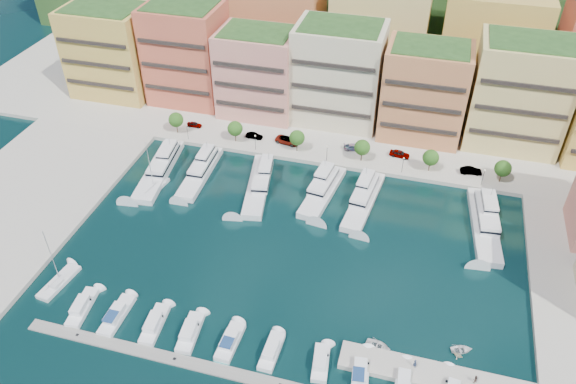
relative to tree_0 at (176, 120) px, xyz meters
name	(u,v)px	position (x,y,z in m)	size (l,w,h in m)	color
ground	(293,251)	(40.00, -33.50, -4.74)	(400.00, 400.00, 0.00)	black
north_quay	(350,104)	(40.00, 28.50, -4.74)	(220.00, 64.00, 2.00)	#9E998E
west_quay	(2,222)	(-22.00, -41.50, -4.74)	(34.00, 76.00, 2.00)	#9E998E
hillside	(375,39)	(40.00, 76.50, -4.74)	(240.00, 40.00, 58.00)	#1D3C18
south_pontoon	(226,373)	(37.00, -63.50, -4.74)	(72.00, 2.20, 0.35)	gray
finger_pier	(439,379)	(70.00, -55.50, -4.74)	(32.00, 5.00, 2.00)	#9E998E
apartment_0	(111,51)	(-26.00, 16.49, 8.57)	(22.00, 16.50, 24.80)	gold
apartment_1	(187,53)	(-4.00, 18.49, 9.57)	(20.00, 16.50, 26.80)	#B5503C
apartment_2	(258,73)	(17.00, 16.49, 7.57)	(20.00, 15.50, 22.80)	tan
apartment_3	(338,74)	(38.00, 18.49, 9.07)	(22.00, 16.50, 25.80)	beige
apartment_4	(424,92)	(60.00, 16.49, 8.07)	(20.00, 15.50, 23.80)	#BF7647
apartment_5	(519,94)	(82.00, 18.49, 9.57)	(22.00, 16.50, 26.80)	tan
backblock_0	(182,15)	(-15.00, 40.50, 11.26)	(26.00, 18.00, 30.00)	beige
backblock_1	(276,25)	(15.00, 40.50, 11.26)	(26.00, 18.00, 30.00)	#BF7647
backblock_2	(379,36)	(45.00, 40.50, 11.26)	(26.00, 18.00, 30.00)	tan
backblock_3	(490,47)	(75.00, 40.50, 11.26)	(26.00, 18.00, 30.00)	gold
tree_0	(176,120)	(0.00, 0.00, 0.00)	(3.80, 3.80, 5.65)	#473323
tree_1	(235,129)	(16.00, 0.00, 0.00)	(3.80, 3.80, 5.65)	#473323
tree_2	(297,138)	(32.00, 0.00, 0.00)	(3.80, 3.80, 5.65)	#473323
tree_3	(362,147)	(48.00, 0.00, 0.00)	(3.80, 3.80, 5.65)	#473323
tree_4	(431,158)	(64.00, 0.00, 0.00)	(3.80, 3.80, 5.65)	#473323
tree_5	(503,168)	(80.00, 0.00, 0.00)	(3.80, 3.80, 5.65)	#473323
lamppost_0	(187,130)	(4.00, -2.30, -0.92)	(0.30, 0.30, 4.20)	black
lamppost_1	(255,140)	(22.00, -2.30, -0.92)	(0.30, 0.30, 4.20)	black
lamppost_2	(327,151)	(40.00, -2.30, -0.92)	(0.30, 0.30, 4.20)	black
lamppost_3	(403,162)	(58.00, -2.30, -0.92)	(0.30, 0.30, 4.20)	black
lamppost_4	(484,175)	(76.00, -2.30, -0.92)	(0.30, 0.30, 4.20)	black
yacht_0	(160,167)	(2.61, -15.56, -3.53)	(7.88, 24.58, 7.30)	silver
yacht_1	(201,170)	(12.35, -14.07, -3.65)	(5.19, 20.93, 7.30)	silver
yacht_2	(259,182)	(27.05, -14.94, -3.53)	(8.35, 23.22, 7.30)	silver
yacht_3	(323,188)	(41.67, -13.49, -3.53)	(7.29, 20.09, 7.30)	silver
yacht_4	(364,198)	(51.13, -14.34, -3.65)	(6.75, 21.72, 7.30)	silver
yacht_6	(484,221)	(76.72, -15.32, -3.53)	(7.32, 24.01, 7.30)	silver
cruiser_0	(82,307)	(7.68, -58.10, -4.20)	(3.63, 9.12, 2.55)	white
cruiser_1	(117,315)	(14.53, -58.12, -4.17)	(2.75, 9.20, 2.66)	white
cruiser_2	(155,324)	(21.80, -58.09, -4.20)	(3.41, 8.85, 2.55)	white
cruiser_3	(190,333)	(28.44, -58.09, -4.20)	(3.53, 8.60, 2.55)	white
cruiser_4	(230,342)	(35.66, -58.10, -4.17)	(3.02, 7.96, 2.66)	white
cruiser_5	(271,352)	(42.93, -58.08, -4.20)	(2.73, 7.72, 2.55)	white
cruiser_6	(321,363)	(51.27, -58.08, -4.20)	(3.34, 7.32, 2.55)	white
cruiser_7	(360,372)	(57.78, -58.12, -4.17)	(3.61, 9.06, 2.66)	white
cruiser_8	(403,382)	(64.55, -58.08, -4.20)	(2.69, 7.78, 2.55)	white
sailboat_2	(153,190)	(4.30, -23.09, -4.43)	(4.19, 9.55, 13.20)	silver
sailboat_0	(59,283)	(0.05, -53.79, -4.43)	(4.03, 9.61, 13.20)	silver
tender_3	(458,355)	(72.71, -50.43, -4.30)	(1.45, 1.68, 0.89)	beige
tender_2	(462,350)	(73.24, -49.18, -4.37)	(2.60, 3.64, 0.75)	silver
tender_0	(378,346)	(59.77, -52.11, -4.31)	(3.00, 4.20, 0.87)	silver
car_0	(194,124)	(3.12, 3.77, -3.08)	(1.56, 3.88, 1.32)	gray
car_1	(254,136)	(20.03, 2.61, -3.04)	(1.50, 4.30, 1.42)	gray
car_2	(288,140)	(28.87, 2.67, -2.89)	(2.84, 6.16, 1.71)	gray
car_3	(354,147)	(45.43, 4.20, -3.01)	(2.04, 5.02, 1.46)	gray
car_4	(400,154)	(56.71, 4.14, -2.91)	(1.97, 4.89, 1.67)	gray
car_5	(471,171)	(73.57, 1.52, -2.94)	(1.70, 4.89, 1.61)	gray
person_0	(415,363)	(65.92, -55.08, -2.84)	(0.66, 0.43, 1.81)	#27344F
person_1	(475,379)	(75.20, -55.39, -2.94)	(0.78, 0.61, 1.60)	#453129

